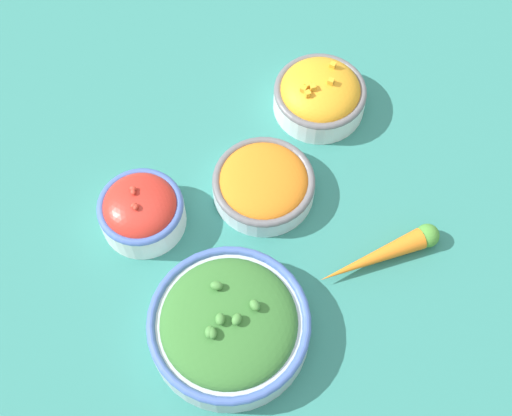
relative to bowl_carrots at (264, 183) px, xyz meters
The scene contains 6 objects.
ground_plane 0.05m from the bowl_carrots, 29.95° to the right, with size 3.00×3.00×0.00m, color #337F75.
bowl_carrots is the anchor object (origin of this frame).
bowl_broccoli 0.22m from the bowl_carrots, 27.25° to the right, with size 0.22×0.22×0.08m.
bowl_squash 0.18m from the bowl_carrots, 135.28° to the left, with size 0.15×0.15×0.08m.
bowl_cherry_tomatoes 0.18m from the bowl_carrots, 89.52° to the right, with size 0.12×0.12×0.08m.
loose_carrot 0.20m from the bowl_carrots, 42.16° to the left, with size 0.06×0.19×0.03m.
Camera 1 is at (0.45, -0.12, 0.95)m, focal length 50.00 mm.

